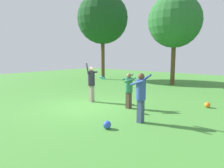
{
  "coord_description": "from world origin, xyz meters",
  "views": [
    {
      "loc": [
        6.98,
        -6.66,
        2.41
      ],
      "look_at": [
        0.84,
        0.79,
        1.05
      ],
      "focal_mm": 33.97,
      "sensor_mm": 36.0,
      "label": 1
    }
  ],
  "objects": [
    {
      "name": "ball_orange",
      "position": [
        4.37,
        3.34,
        0.13
      ],
      "size": [
        0.26,
        0.26,
        0.26
      ],
      "primitive_type": "sphere",
      "color": "orange",
      "rests_on": "ground_plane"
    },
    {
      "name": "tree_far_left",
      "position": [
        -6.79,
        8.67,
        5.74
      ],
      "size": [
        4.76,
        4.76,
        8.14
      ],
      "color": "brown",
      "rests_on": "ground_plane"
    },
    {
      "name": "frisbee",
      "position": [
        0.94,
        0.04,
        1.4
      ],
      "size": [
        0.3,
        0.28,
        0.16
      ],
      "color": "#2393D1"
    },
    {
      "name": "ground_plane",
      "position": [
        0.0,
        0.0,
        0.0
      ],
      "size": [
        40.0,
        40.0,
        0.0
      ],
      "primitive_type": "plane",
      "color": "#478C38"
    },
    {
      "name": "person_catcher",
      "position": [
        3.13,
        -0.4,
        1.05
      ],
      "size": [
        0.66,
        0.58,
        1.76
      ],
      "rotation": [
        0.0,
        0.0,
        2.94
      ],
      "color": "#38476B",
      "rests_on": "ground_plane"
    },
    {
      "name": "person_thrower",
      "position": [
        -0.58,
        0.87,
        1.07
      ],
      "size": [
        0.67,
        0.66,
        1.98
      ],
      "rotation": [
        0.0,
        0.0,
        -0.5
      ],
      "color": "gray",
      "rests_on": "ground_plane"
    },
    {
      "name": "person_bystander",
      "position": [
        1.66,
        0.97,
        0.94
      ],
      "size": [
        0.71,
        0.72,
        1.58
      ],
      "rotation": [
        0.0,
        0.0,
        -2.23
      ],
      "color": "#4C382D",
      "rests_on": "ground_plane"
    },
    {
      "name": "tree_center",
      "position": [
        0.03,
        9.36,
        4.94
      ],
      "size": [
        4.1,
        4.1,
        7.01
      ],
      "color": "brown",
      "rests_on": "ground_plane"
    },
    {
      "name": "ball_blue",
      "position": [
        2.65,
        -1.65,
        0.13
      ],
      "size": [
        0.27,
        0.27,
        0.27
      ],
      "primitive_type": "sphere",
      "color": "blue",
      "rests_on": "ground_plane"
    }
  ]
}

